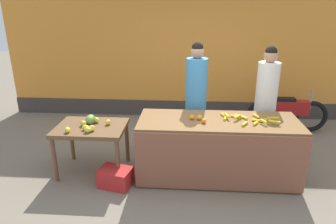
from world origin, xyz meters
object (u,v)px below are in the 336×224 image
(vendor_woman_blue_shirt, at_px, (196,100))
(parked_motorcycle, at_px, (287,112))
(vendor_woman_white_shirt, at_px, (265,103))
(produce_crate, at_px, (116,177))
(produce_sack, at_px, (149,135))

(vendor_woman_blue_shirt, relative_size, parked_motorcycle, 1.18)
(vendor_woman_white_shirt, height_order, parked_motorcycle, vendor_woman_white_shirt)
(vendor_woman_white_shirt, bearing_deg, produce_crate, -154.13)
(vendor_woman_blue_shirt, distance_m, vendor_woman_white_shirt, 1.12)
(parked_motorcycle, distance_m, produce_crate, 3.68)
(vendor_woman_white_shirt, height_order, produce_sack, vendor_woman_white_shirt)
(produce_sack, bearing_deg, vendor_woman_blue_shirt, -8.24)
(produce_sack, bearing_deg, produce_crate, -105.69)
(produce_crate, bearing_deg, vendor_woman_blue_shirt, 43.41)
(produce_sack, bearing_deg, parked_motorcycle, 20.34)
(vendor_woman_blue_shirt, bearing_deg, parked_motorcycle, 30.65)
(vendor_woman_white_shirt, xyz_separation_m, produce_crate, (-2.24, -1.09, -0.80))
(vendor_woman_blue_shirt, distance_m, produce_sack, 1.06)
(vendor_woman_blue_shirt, distance_m, parked_motorcycle, 2.22)
(vendor_woman_white_shirt, bearing_deg, produce_sack, 177.27)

